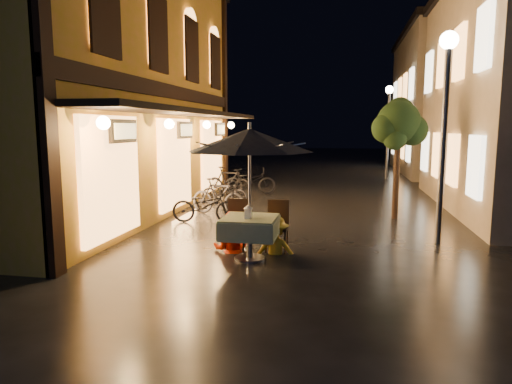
% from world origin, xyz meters
% --- Properties ---
extents(ground, '(90.00, 90.00, 0.00)m').
position_xyz_m(ground, '(0.00, 0.00, 0.00)').
color(ground, black).
rests_on(ground, ground).
extents(west_building, '(5.90, 11.40, 7.40)m').
position_xyz_m(west_building, '(-5.72, 4.00, 3.71)').
color(west_building, gold).
rests_on(west_building, ground).
extents(east_building_far, '(7.30, 10.30, 7.30)m').
position_xyz_m(east_building_far, '(7.49, 18.00, 3.66)').
color(east_building_far, '#C2AC96').
rests_on(east_building_far, ground).
extents(street_tree, '(1.43, 1.20, 3.15)m').
position_xyz_m(street_tree, '(2.41, 4.51, 2.42)').
color(street_tree, black).
rests_on(street_tree, ground).
extents(streetlamp_near, '(0.36, 0.36, 4.23)m').
position_xyz_m(streetlamp_near, '(3.00, 2.00, 2.92)').
color(streetlamp_near, '#59595E').
rests_on(streetlamp_near, ground).
extents(streetlamp_far, '(0.36, 0.36, 4.23)m').
position_xyz_m(streetlamp_far, '(3.00, 14.00, 2.92)').
color(streetlamp_far, '#59595E').
rests_on(streetlamp_far, ground).
extents(cafe_table, '(0.99, 0.99, 0.78)m').
position_xyz_m(cafe_table, '(-0.58, 0.12, 0.59)').
color(cafe_table, '#59595E').
rests_on(cafe_table, ground).
extents(patio_umbrella, '(2.24, 2.24, 2.46)m').
position_xyz_m(patio_umbrella, '(-0.58, 0.12, 2.15)').
color(patio_umbrella, '#59595E').
rests_on(patio_umbrella, ground).
extents(cafe_chair_left, '(0.42, 0.42, 0.97)m').
position_xyz_m(cafe_chair_left, '(-0.98, 0.86, 0.54)').
color(cafe_chair_left, black).
rests_on(cafe_chair_left, ground).
extents(cafe_chair_right, '(0.42, 0.42, 0.97)m').
position_xyz_m(cafe_chair_right, '(-0.18, 0.86, 0.54)').
color(cafe_chair_right, black).
rests_on(cafe_chair_right, ground).
extents(table_lantern, '(0.16, 0.16, 0.25)m').
position_xyz_m(table_lantern, '(-0.58, -0.02, 0.92)').
color(table_lantern, white).
rests_on(table_lantern, cafe_table).
extents(person_orange, '(0.76, 0.61, 1.50)m').
position_xyz_m(person_orange, '(-1.05, 0.65, 0.75)').
color(person_orange, red).
rests_on(person_orange, ground).
extents(person_yellow, '(0.93, 0.59, 1.37)m').
position_xyz_m(person_yellow, '(-0.18, 0.63, 0.68)').
color(person_yellow, yellow).
rests_on(person_yellow, ground).
extents(bicycle_0, '(1.71, 0.76, 0.87)m').
position_xyz_m(bicycle_0, '(-2.33, 3.07, 0.43)').
color(bicycle_0, black).
rests_on(bicycle_0, ground).
extents(bicycle_1, '(1.72, 0.90, 1.00)m').
position_xyz_m(bicycle_1, '(-2.28, 4.14, 0.50)').
color(bicycle_1, black).
rests_on(bicycle_1, ground).
extents(bicycle_2, '(1.61, 0.79, 0.81)m').
position_xyz_m(bicycle_2, '(-2.50, 5.64, 0.40)').
color(bicycle_2, black).
rests_on(bicycle_2, ground).
extents(bicycle_3, '(1.82, 0.95, 1.05)m').
position_xyz_m(bicycle_3, '(-2.75, 7.12, 0.53)').
color(bicycle_3, black).
rests_on(bicycle_3, ground).
extents(bicycle_4, '(1.90, 1.02, 0.95)m').
position_xyz_m(bicycle_4, '(-2.20, 8.06, 0.47)').
color(bicycle_4, black).
rests_on(bicycle_4, ground).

